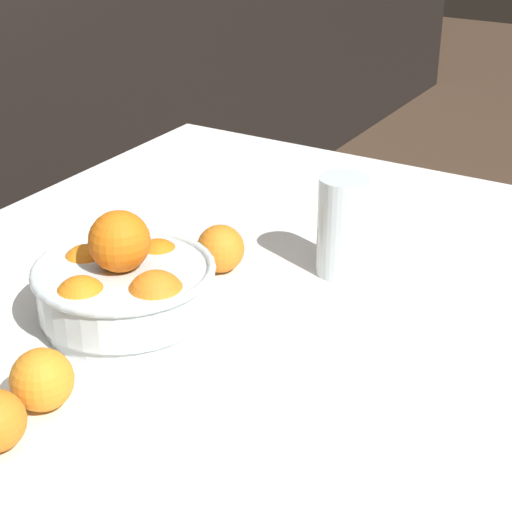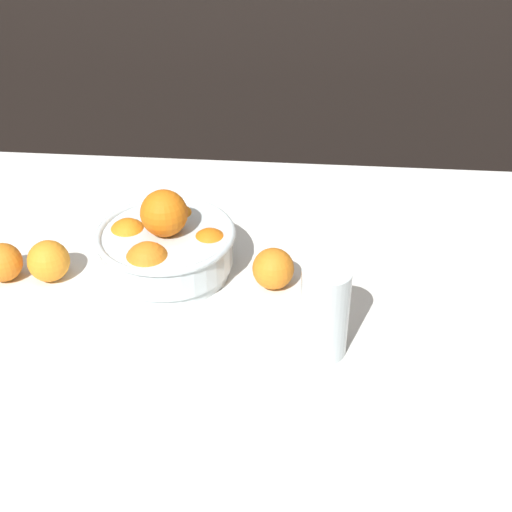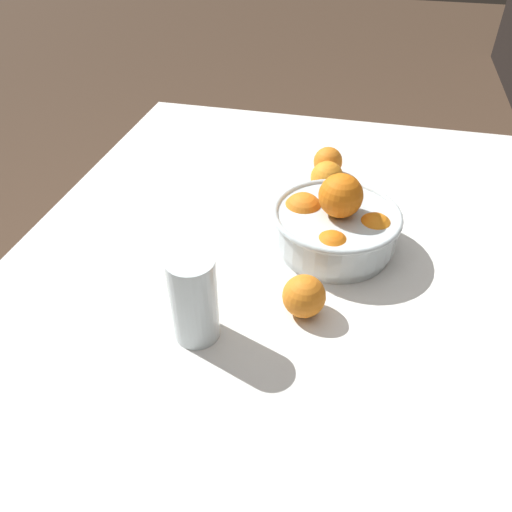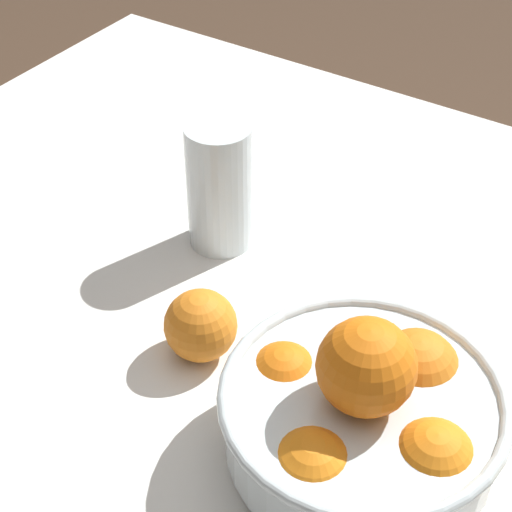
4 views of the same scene
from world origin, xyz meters
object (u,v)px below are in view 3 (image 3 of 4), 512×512
object	(u,v)px
juice_glass	(194,301)
orange_loose_front	(327,178)
orange_loose_aside	(328,161)
fruit_bowl	(336,224)
orange_loose_near_bowl	(304,296)

from	to	relation	value
juice_glass	orange_loose_front	world-z (taller)	juice_glass
juice_glass	orange_loose_aside	size ratio (longest dim) A/B	2.22
fruit_bowl	orange_loose_front	bearing A→B (deg)	-168.75
orange_loose_near_bowl	orange_loose_front	world-z (taller)	orange_loose_front
orange_loose_front	orange_loose_aside	distance (m)	0.08
juice_glass	orange_loose_aside	xyz separation A→B (m)	(-0.56, 0.14, -0.04)
fruit_bowl	orange_loose_aside	world-z (taller)	fruit_bowl
orange_loose_front	orange_loose_near_bowl	bearing A→B (deg)	1.60
orange_loose_front	fruit_bowl	bearing A→B (deg)	11.25
juice_glass	orange_loose_near_bowl	world-z (taller)	juice_glass
juice_glass	orange_loose_near_bowl	size ratio (longest dim) A/B	2.09
orange_loose_near_bowl	orange_loose_aside	xyz separation A→B (m)	(-0.47, -0.02, -0.00)
orange_loose_near_bowl	juice_glass	bearing A→B (deg)	-61.26
juice_glass	orange_loose_near_bowl	bearing A→B (deg)	118.74
orange_loose_near_bowl	orange_loose_front	xyz separation A→B (m)	(-0.39, -0.01, 0.00)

